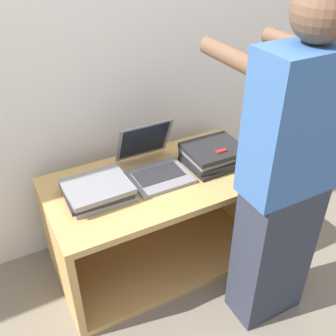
# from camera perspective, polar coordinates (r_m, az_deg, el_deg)

# --- Properties ---
(ground_plane) EXTENTS (12.00, 12.00, 0.00)m
(ground_plane) POSITION_cam_1_polar(r_m,az_deg,el_deg) (2.24, 2.72, -17.80)
(ground_plane) COLOR #756B5B
(wall_back) EXTENTS (8.00, 0.05, 2.40)m
(wall_back) POSITION_cam_1_polar(r_m,az_deg,el_deg) (2.12, -6.78, 18.41)
(wall_back) COLOR silver
(wall_back) RESTS_ON ground_plane
(cart) EXTENTS (1.18, 0.62, 0.58)m
(cart) POSITION_cam_1_polar(r_m,az_deg,el_deg) (2.26, -1.84, -6.68)
(cart) COLOR tan
(cart) RESTS_ON ground_plane
(laptop_open) EXTENTS (0.30, 0.36, 0.25)m
(laptop_open) POSITION_cam_1_polar(r_m,az_deg,el_deg) (2.05, -1.99, 0.51)
(laptop_open) COLOR gray
(laptop_open) RESTS_ON cart
(laptop_stack_left) EXTENTS (0.32, 0.27, 0.08)m
(laptop_stack_left) POSITION_cam_1_polar(r_m,az_deg,el_deg) (1.92, -10.17, -3.18)
(laptop_stack_left) COLOR gray
(laptop_stack_left) RESTS_ON cart
(laptop_stack_right) EXTENTS (0.31, 0.27, 0.10)m
(laptop_stack_right) POSITION_cam_1_polar(r_m,az_deg,el_deg) (2.15, 6.63, 1.94)
(laptop_stack_right) COLOR #232326
(laptop_stack_right) RESTS_ON cart
(person) EXTENTS (0.40, 0.52, 1.57)m
(person) POSITION_cam_1_polar(r_m,az_deg,el_deg) (1.72, 16.66, -1.99)
(person) COLOR #2D3342
(person) RESTS_ON ground_plane
(inventory_tag) EXTENTS (0.06, 0.02, 0.01)m
(inventory_tag) POSITION_cam_1_polar(r_m,az_deg,el_deg) (2.08, 7.75, 2.47)
(inventory_tag) COLOR red
(inventory_tag) RESTS_ON laptop_stack_right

